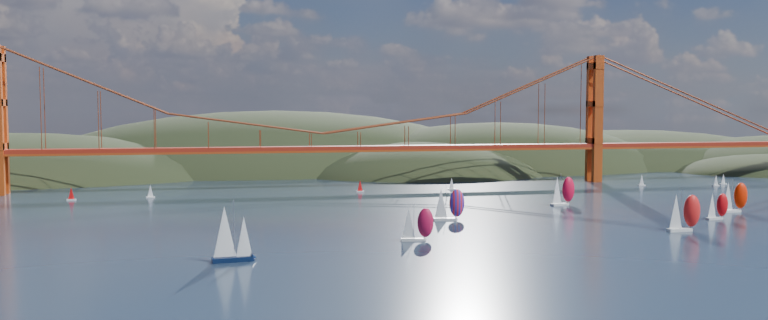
{
  "coord_description": "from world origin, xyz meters",
  "views": [
    {
      "loc": [
        -41.83,
        -120.01,
        31.28
      ],
      "look_at": [
        5.22,
        90.0,
        16.96
      ],
      "focal_mm": 35.0,
      "sensor_mm": 36.0,
      "label": 1
    }
  ],
  "objects_px": {
    "racer_3": "(562,190)",
    "racer_4": "(734,196)",
    "racer_2": "(717,206)",
    "racer_1": "(684,212)",
    "racer_0": "(417,223)",
    "racer_rwb": "(449,204)",
    "sloop_navy": "(230,235)"
  },
  "relations": [
    {
      "from": "racer_2",
      "to": "racer_3",
      "type": "height_order",
      "value": "racer_3"
    },
    {
      "from": "sloop_navy",
      "to": "racer_0",
      "type": "bearing_deg",
      "value": 13.01
    },
    {
      "from": "racer_0",
      "to": "racer_4",
      "type": "distance_m",
      "value": 112.02
    },
    {
      "from": "racer_2",
      "to": "racer_4",
      "type": "xyz_separation_m",
      "value": [
        15.15,
        12.39,
        0.86
      ]
    },
    {
      "from": "racer_3",
      "to": "racer_rwb",
      "type": "height_order",
      "value": "racer_3"
    },
    {
      "from": "racer_2",
      "to": "racer_3",
      "type": "xyz_separation_m",
      "value": [
        -28.99,
        38.91,
        1.0
      ]
    },
    {
      "from": "racer_1",
      "to": "racer_2",
      "type": "xyz_separation_m",
      "value": [
        22.18,
        16.53,
        -1.06
      ]
    },
    {
      "from": "racer_3",
      "to": "sloop_navy",
      "type": "bearing_deg",
      "value": -162.35
    },
    {
      "from": "racer_1",
      "to": "racer_2",
      "type": "distance_m",
      "value": 27.68
    },
    {
      "from": "racer_0",
      "to": "racer_rwb",
      "type": "distance_m",
      "value": 34.9
    },
    {
      "from": "sloop_navy",
      "to": "racer_3",
      "type": "relative_size",
      "value": 1.22
    },
    {
      "from": "racer_0",
      "to": "racer_1",
      "type": "height_order",
      "value": "racer_1"
    },
    {
      "from": "racer_3",
      "to": "racer_4",
      "type": "bearing_deg",
      "value": -46.11
    },
    {
      "from": "racer_0",
      "to": "racer_rwb",
      "type": "relative_size",
      "value": 0.89
    },
    {
      "from": "racer_0",
      "to": "racer_3",
      "type": "distance_m",
      "value": 84.24
    },
    {
      "from": "sloop_navy",
      "to": "racer_4",
      "type": "distance_m",
      "value": 158.46
    },
    {
      "from": "racer_4",
      "to": "racer_2",
      "type": "bearing_deg",
      "value": -143.67
    },
    {
      "from": "sloop_navy",
      "to": "racer_1",
      "type": "height_order",
      "value": "sloop_navy"
    },
    {
      "from": "racer_3",
      "to": "racer_4",
      "type": "distance_m",
      "value": 51.5
    },
    {
      "from": "racer_3",
      "to": "racer_rwb",
      "type": "relative_size",
      "value": 1.04
    },
    {
      "from": "racer_3",
      "to": "racer_2",
      "type": "bearing_deg",
      "value": -68.42
    },
    {
      "from": "racer_4",
      "to": "racer_rwb",
      "type": "xyz_separation_m",
      "value": [
        -90.98,
        2.36,
        -0.04
      ]
    },
    {
      "from": "sloop_navy",
      "to": "racer_rwb",
      "type": "bearing_deg",
      "value": 30.29
    },
    {
      "from": "racer_rwb",
      "to": "sloop_navy",
      "type": "bearing_deg",
      "value": -137.26
    },
    {
      "from": "racer_2",
      "to": "racer_1",
      "type": "bearing_deg",
      "value": -152.12
    },
    {
      "from": "sloop_navy",
      "to": "racer_rwb",
      "type": "relative_size",
      "value": 1.26
    },
    {
      "from": "racer_2",
      "to": "racer_4",
      "type": "distance_m",
      "value": 19.59
    },
    {
      "from": "racer_1",
      "to": "racer_rwb",
      "type": "xyz_separation_m",
      "value": [
        -53.65,
        31.27,
        -0.25
      ]
    },
    {
      "from": "racer_1",
      "to": "racer_4",
      "type": "bearing_deg",
      "value": 34.93
    },
    {
      "from": "racer_0",
      "to": "racer_rwb",
      "type": "bearing_deg",
      "value": 68.38
    },
    {
      "from": "racer_1",
      "to": "racer_2",
      "type": "relative_size",
      "value": 1.27
    },
    {
      "from": "racer_0",
      "to": "racer_1",
      "type": "bearing_deg",
      "value": 7.65
    }
  ]
}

